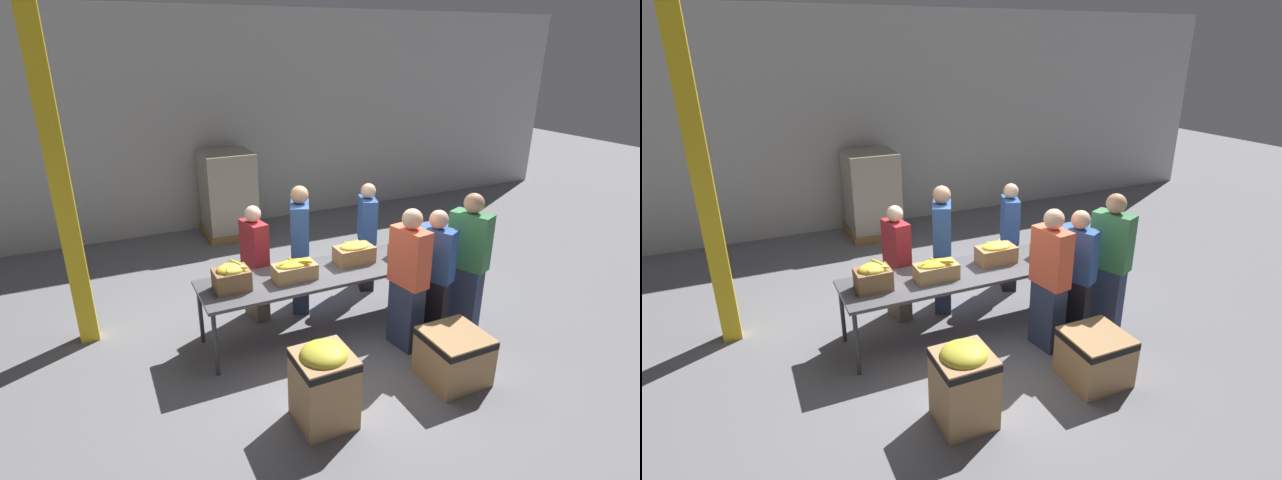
% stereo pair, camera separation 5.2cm
% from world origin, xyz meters
% --- Properties ---
extents(ground_plane, '(30.00, 30.00, 0.00)m').
position_xyz_m(ground_plane, '(0.00, 0.00, 0.00)').
color(ground_plane, slate).
extents(wall_back, '(16.00, 0.08, 4.00)m').
position_xyz_m(wall_back, '(0.00, 4.41, 2.00)').
color(wall_back, '#B7B7B2').
rests_on(wall_back, ground_plane).
extents(sorting_table, '(3.07, 0.83, 0.81)m').
position_xyz_m(sorting_table, '(0.00, 0.00, 0.76)').
color(sorting_table, '#4C4C51').
rests_on(sorting_table, ground_plane).
extents(banana_box_0, '(0.39, 0.32, 0.32)m').
position_xyz_m(banana_box_0, '(-1.16, 0.01, 0.96)').
color(banana_box_0, olive).
rests_on(banana_box_0, sorting_table).
extents(banana_box_1, '(0.50, 0.28, 0.26)m').
position_xyz_m(banana_box_1, '(-0.43, -0.05, 0.93)').
color(banana_box_1, tan).
rests_on(banana_box_1, sorting_table).
extents(banana_box_2, '(0.48, 0.28, 0.27)m').
position_xyz_m(banana_box_2, '(0.44, 0.08, 0.94)').
color(banana_box_2, '#A37A4C').
rests_on(banana_box_2, sorting_table).
extents(banana_box_3, '(0.41, 0.29, 0.25)m').
position_xyz_m(banana_box_3, '(1.12, -0.08, 0.93)').
color(banana_box_3, olive).
rests_on(banana_box_3, sorting_table).
extents(volunteer_0, '(0.34, 0.47, 1.58)m').
position_xyz_m(volunteer_0, '(1.05, 0.81, 0.79)').
color(volunteer_0, black).
rests_on(volunteer_0, ground_plane).
extents(volunteer_1, '(0.40, 0.49, 1.63)m').
position_xyz_m(volunteer_1, '(1.09, -0.68, 0.81)').
color(volunteer_1, black).
rests_on(volunteer_1, ground_plane).
extents(volunteer_2, '(0.28, 0.44, 1.53)m').
position_xyz_m(volunteer_2, '(-0.68, 0.67, 0.76)').
color(volunteer_2, '#6B604C').
rests_on(volunteer_2, ground_plane).
extents(volunteer_3, '(0.41, 0.53, 1.77)m').
position_xyz_m(volunteer_3, '(1.57, -0.70, 0.88)').
color(volunteer_3, '#2D3856').
rests_on(volunteer_3, ground_plane).
extents(volunteer_4, '(0.40, 0.52, 1.72)m').
position_xyz_m(volunteer_4, '(-0.07, 0.62, 0.86)').
color(volunteer_4, '#2D3856').
rests_on(volunteer_4, ground_plane).
extents(volunteer_5, '(0.30, 0.49, 1.72)m').
position_xyz_m(volunteer_5, '(0.69, -0.73, 0.85)').
color(volunteer_5, '#2D3856').
rests_on(volunteer_5, ground_plane).
extents(donation_bin_0, '(0.53, 0.53, 0.84)m').
position_xyz_m(donation_bin_0, '(-0.74, -1.49, 0.45)').
color(donation_bin_0, tan).
rests_on(donation_bin_0, ground_plane).
extents(donation_bin_1, '(0.62, 0.62, 0.55)m').
position_xyz_m(donation_bin_1, '(0.80, -1.49, 0.30)').
color(donation_bin_1, tan).
rests_on(donation_bin_1, ground_plane).
extents(support_pillar, '(0.21, 0.21, 4.00)m').
position_xyz_m(support_pillar, '(-2.71, 1.03, 2.00)').
color(support_pillar, gold).
rests_on(support_pillar, ground_plane).
extents(pallet_stack_0, '(0.97, 0.97, 1.57)m').
position_xyz_m(pallet_stack_0, '(-0.16, 3.81, 0.77)').
color(pallet_stack_0, olive).
rests_on(pallet_stack_0, ground_plane).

